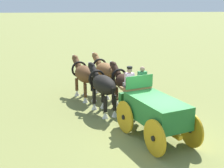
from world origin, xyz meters
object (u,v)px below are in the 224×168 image
at_px(show_wagon, 154,110).
at_px(draft_horse_lead_off, 105,72).
at_px(draft_horse_rear_near, 103,85).
at_px(draft_horse_rear_off, 126,83).
at_px(draft_horse_lead_near, 84,75).

relative_size(show_wagon, draft_horse_lead_off, 1.97).
height_order(show_wagon, draft_horse_rear_near, show_wagon).
height_order(draft_horse_rear_near, draft_horse_rear_off, draft_horse_rear_near).
height_order(draft_horse_rear_near, draft_horse_lead_off, draft_horse_lead_off).
distance_m(show_wagon, draft_horse_rear_off, 3.66).
xyz_separation_m(show_wagon, draft_horse_rear_off, (3.59, 0.66, 0.12)).
bearing_deg(show_wagon, draft_horse_rear_near, 30.92).
distance_m(draft_horse_rear_near, draft_horse_rear_off, 1.30).
relative_size(draft_horse_rear_near, draft_horse_lead_off, 0.98).
bearing_deg(draft_horse_rear_near, draft_horse_lead_near, 20.67).
relative_size(show_wagon, draft_horse_rear_off, 1.92).
distance_m(draft_horse_rear_off, draft_horse_lead_near, 2.90).
distance_m(draft_horse_rear_near, draft_horse_lead_off, 2.90).
height_order(draft_horse_rear_off, draft_horse_lead_off, draft_horse_lead_off).
relative_size(show_wagon, draft_horse_lead_near, 1.98).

